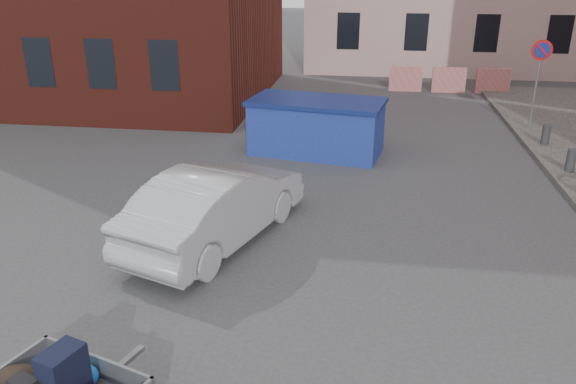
# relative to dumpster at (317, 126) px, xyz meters

# --- Properties ---
(ground) EXTENTS (120.00, 120.00, 0.00)m
(ground) POSITION_rel_dumpster_xyz_m (0.29, -6.50, -0.74)
(ground) COLOR #38383A
(ground) RESTS_ON ground
(no_parking_sign) EXTENTS (0.60, 0.09, 2.65)m
(no_parking_sign) POSITION_rel_dumpster_xyz_m (6.29, 2.98, 1.27)
(no_parking_sign) COLOR gray
(no_parking_sign) RESTS_ON sidewalk
(barriers) EXTENTS (4.70, 0.18, 1.00)m
(barriers) POSITION_rel_dumpster_xyz_m (4.49, 8.50, -0.24)
(barriers) COLOR red
(barriers) RESTS_ON ground
(dumpster) EXTENTS (3.78, 2.39, 1.48)m
(dumpster) POSITION_rel_dumpster_xyz_m (0.00, 0.00, 0.00)
(dumpster) COLOR #223AA4
(dumpster) RESTS_ON ground
(silver_car) EXTENTS (2.82, 4.55, 1.42)m
(silver_car) POSITION_rel_dumpster_xyz_m (-1.30, -5.46, -0.04)
(silver_car) COLOR #ABAEB3
(silver_car) RESTS_ON ground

